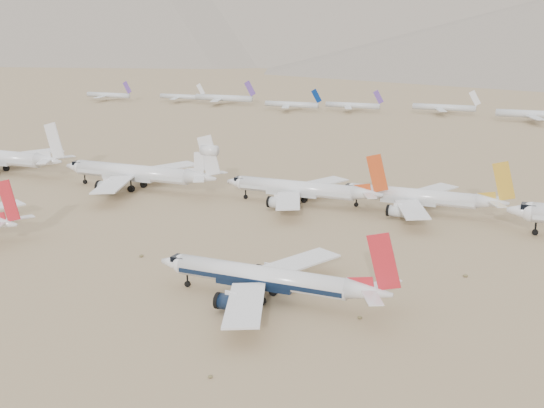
{
  "coord_description": "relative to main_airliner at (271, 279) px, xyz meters",
  "views": [
    {
      "loc": [
        55.69,
        -106.29,
        48.85
      ],
      "look_at": [
        -12.15,
        45.51,
        7.0
      ],
      "focal_mm": 45.0,
      "sensor_mm": 36.0,
      "label": 1
    }
  ],
  "objects": [
    {
      "name": "row2_white_trijet",
      "position": [
        -75.83,
        67.78,
        1.21
      ],
      "size": [
        54.87,
        53.62,
        19.44
      ],
      "color": "silver",
      "rests_on": "ground"
    },
    {
      "name": "ground",
      "position": [
        -6.7,
        -2.66,
        -4.42
      ],
      "size": [
        7000.0,
        7000.0,
        0.0
      ],
      "primitive_type": "plane",
      "color": "#8B7551",
      "rests_on": "ground"
    },
    {
      "name": "main_airliner",
      "position": [
        0.0,
        0.0,
        0.0
      ],
      "size": [
        45.57,
        44.51,
        16.08
      ],
      "color": "silver",
      "rests_on": "ground"
    },
    {
      "name": "desert_scrub",
      "position": [
        -27.43,
        -24.55,
        -4.14
      ],
      "size": [
        233.6,
        121.67,
        0.63
      ],
      "color": "brown",
      "rests_on": "ground"
    },
    {
      "name": "distant_storage_row",
      "position": [
        -54.12,
        309.44,
        -0.04
      ],
      "size": [
        466.43,
        60.35,
        15.1
      ],
      "color": "silver",
      "rests_on": "ground"
    },
    {
      "name": "row2_gold_tail",
      "position": [
        11.61,
        75.29,
        0.2
      ],
      "size": [
        46.37,
        45.35,
        16.51
      ],
      "color": "silver",
      "rests_on": "ground"
    },
    {
      "name": "row2_orange_tail",
      "position": [
        -21.6,
        70.82,
        0.29
      ],
      "size": [
        47.06,
        46.04,
        16.79
      ],
      "color": "silver",
      "rests_on": "ground"
    }
  ]
}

